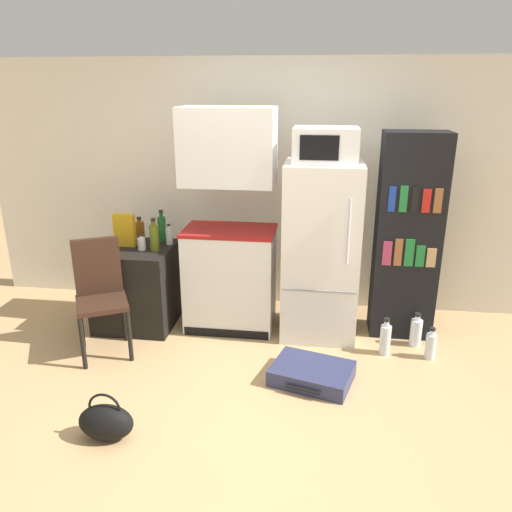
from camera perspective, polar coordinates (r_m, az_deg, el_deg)
The scene contains 20 objects.
ground_plane at distance 3.60m, azimuth -0.40°, elevation -17.91°, with size 24.00×24.00×0.00m, color tan.
wall_back at distance 4.95m, azimuth 5.17°, elevation 7.79°, with size 6.40×0.10×2.41m.
side_table at distance 4.80m, azimuth -13.48°, elevation -3.37°, with size 0.70×0.65×0.76m.
kitchen_hutch at distance 4.45m, azimuth -3.05°, elevation 2.69°, with size 0.82×0.52×1.99m.
refrigerator at distance 4.39m, azimuth 7.41°, elevation 0.44°, with size 0.65×0.60×1.56m.
microwave at distance 4.19m, azimuth 7.95°, elevation 12.45°, with size 0.53×0.39×0.28m.
bookshelf at distance 4.53m, azimuth 16.91°, elevation 2.02°, with size 0.54×0.34×1.81m.
bottle_green_tall at distance 4.77m, azimuth -10.71°, elevation 3.13°, with size 0.08×0.08×0.30m.
bottle_milk_white at distance 4.57m, azimuth -12.94°, elevation 1.41°, with size 0.07×0.07×0.14m.
bottle_clear_short at distance 4.68m, azimuth -9.89°, elevation 2.29°, with size 0.06×0.06×0.19m.
bottle_amber_beer at distance 4.89m, azimuth -13.14°, elevation 2.94°, with size 0.09×0.09×0.22m.
bottle_olive_oil at distance 4.51m, azimuth -11.55°, elevation 2.13°, with size 0.08×0.08×0.30m.
bowl at distance 4.57m, azimuth -17.73°, elevation 0.40°, with size 0.14×0.14×0.04m.
cereal_box at distance 4.70m, azimuth -14.79°, elevation 2.87°, with size 0.19×0.07×0.30m.
chair at distance 4.34m, azimuth -17.42°, elevation -3.46°, with size 0.54×0.54×0.97m.
suitcase_large_flat at distance 3.96m, azimuth 6.40°, elevation -13.20°, with size 0.69×0.57×0.13m.
handbag at distance 3.49m, azimuth -16.77°, elevation -17.69°, with size 0.36×0.20×0.33m.
water_bottle_front at distance 4.38m, azimuth 14.55°, elevation -9.16°, with size 0.09×0.09×0.33m.
water_bottle_middle at distance 4.60m, azimuth 17.81°, elevation -8.23°, with size 0.10×0.10×0.31m.
water_bottle_back at distance 4.44m, azimuth 19.33°, elevation -9.63°, with size 0.09×0.09×0.28m.
Camera 1 is at (0.41, -2.85, 2.17)m, focal length 35.00 mm.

